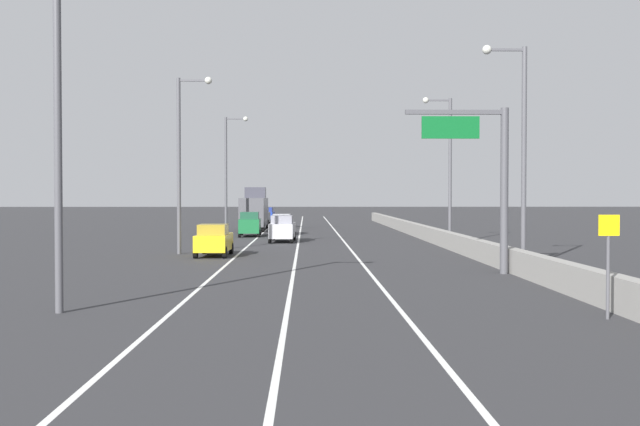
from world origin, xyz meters
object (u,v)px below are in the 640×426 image
(box_truck, at_px, (254,210))
(car_yellow_1, at_px, (214,240))
(speed_advisory_sign, at_px, (608,258))
(car_blue_4, at_px, (266,215))
(overhead_sign_gantry, at_px, (488,169))
(lamp_post_right_second, at_px, (519,142))
(lamp_post_left_far, at_px, (229,167))
(car_white_3, at_px, (282,224))
(lamp_post_left_near, at_px, (66,111))
(car_silver_5, at_px, (282,229))
(lamp_post_left_mid, at_px, (183,153))
(lamp_post_right_third, at_px, (447,160))
(car_gray_2, at_px, (262,216))
(car_green_0, at_px, (250,224))

(box_truck, bearing_deg, car_yellow_1, -90.19)
(speed_advisory_sign, height_order, car_blue_4, speed_advisory_sign)
(overhead_sign_gantry, xyz_separation_m, lamp_post_right_second, (1.93, 1.90, 1.38))
(car_yellow_1, bearing_deg, speed_advisory_sign, -57.87)
(lamp_post_left_far, distance_m, box_truck, 9.21)
(car_white_3, xyz_separation_m, box_truck, (-3.09, 8.47, 1.08))
(overhead_sign_gantry, relative_size, car_blue_4, 1.65)
(lamp_post_left_near, relative_size, car_silver_5, 2.28)
(speed_advisory_sign, xyz_separation_m, lamp_post_left_mid, (-16.10, 24.02, 4.34))
(lamp_post_left_mid, relative_size, car_silver_5, 2.28)
(lamp_post_right_second, distance_m, car_yellow_1, 18.26)
(overhead_sign_gantry, xyz_separation_m, lamp_post_right_third, (2.05, 20.72, 1.38))
(car_white_3, bearing_deg, car_gray_2, 98.32)
(overhead_sign_gantry, distance_m, lamp_post_left_near, 18.95)
(lamp_post_left_far, height_order, car_silver_5, lamp_post_left_far)
(lamp_post_right_third, relative_size, car_green_0, 2.46)
(lamp_post_left_near, bearing_deg, car_gray_2, 88.32)
(lamp_post_right_second, xyz_separation_m, car_silver_5, (-11.95, 21.40, -5.09))
(car_green_0, distance_m, car_yellow_1, 20.97)
(lamp_post_left_near, bearing_deg, car_white_3, 83.60)
(lamp_post_left_mid, height_order, car_gray_2, lamp_post_left_mid)
(overhead_sign_gantry, relative_size, car_silver_5, 1.60)
(speed_advisory_sign, bearing_deg, car_silver_5, 106.36)
(car_white_3, distance_m, car_silver_5, 10.55)
(lamp_post_right_second, bearing_deg, overhead_sign_gantry, -135.43)
(lamp_post_left_far, xyz_separation_m, car_blue_4, (1.83, 29.69, -5.12))
(car_gray_2, xyz_separation_m, car_blue_4, (0.08, 8.94, -0.07))
(car_green_0, height_order, box_truck, box_truck)
(car_yellow_1, bearing_deg, car_white_3, 82.37)
(speed_advisory_sign, bearing_deg, lamp_post_left_mid, 123.83)
(lamp_post_left_mid, distance_m, box_truck, 30.99)
(overhead_sign_gantry, xyz_separation_m, car_blue_4, (-13.42, 63.94, -3.74))
(speed_advisory_sign, distance_m, car_silver_5, 37.16)
(car_silver_5, height_order, box_truck, box_truck)
(lamp_post_right_third, xyz_separation_m, car_yellow_1, (-15.65, -10.72, -5.17))
(speed_advisory_sign, height_order, lamp_post_left_mid, lamp_post_left_mid)
(lamp_post_left_far, bearing_deg, car_silver_5, -64.47)
(lamp_post_right_third, bearing_deg, car_blue_4, 109.69)
(car_white_3, bearing_deg, speed_advisory_sign, -76.79)
(lamp_post_right_second, xyz_separation_m, car_yellow_1, (-15.53, 8.10, -5.17))
(overhead_sign_gantry, distance_m, box_truck, 44.50)
(car_blue_4, bearing_deg, car_gray_2, -90.49)
(lamp_post_left_mid, bearing_deg, car_yellow_1, -39.03)
(car_silver_5, bearing_deg, lamp_post_left_mid, -115.84)
(lamp_post_right_third, relative_size, box_truck, 1.12)
(overhead_sign_gantry, bearing_deg, lamp_post_right_second, 44.57)
(lamp_post_right_second, xyz_separation_m, car_gray_2, (-15.43, 53.10, -5.04))
(car_gray_2, bearing_deg, lamp_post_left_mid, -92.85)
(car_yellow_1, bearing_deg, lamp_post_left_near, -94.99)
(lamp_post_right_third, bearing_deg, car_gray_2, 114.39)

